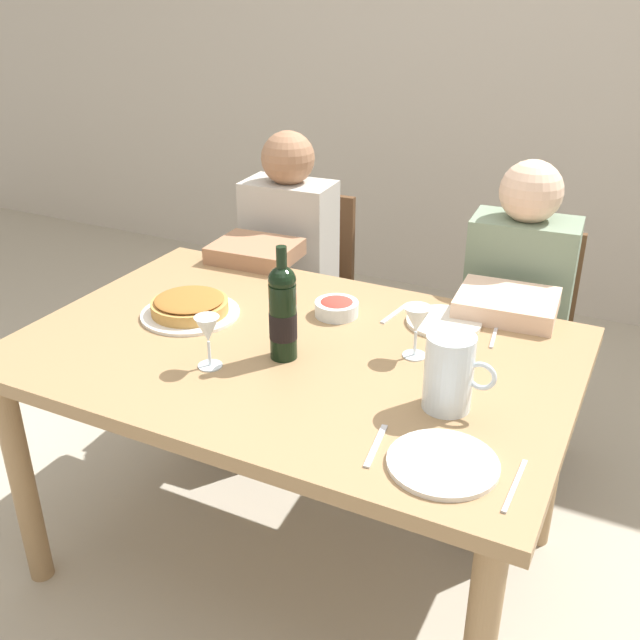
# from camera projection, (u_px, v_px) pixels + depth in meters

# --- Properties ---
(ground_plane) EXTENTS (8.00, 8.00, 0.00)m
(ground_plane) POSITION_uv_depth(u_px,v_px,m) (297.00, 556.00, 2.32)
(ground_plane) COLOR #B2A893
(back_wall) EXTENTS (8.00, 0.10, 2.80)m
(back_wall) POSITION_uv_depth(u_px,v_px,m) (515.00, 34.00, 3.56)
(back_wall) COLOR beige
(back_wall) RESTS_ON ground
(dining_table) EXTENTS (1.50, 1.00, 0.76)m
(dining_table) POSITION_uv_depth(u_px,v_px,m) (294.00, 375.00, 2.03)
(dining_table) COLOR #9E7A51
(dining_table) RESTS_ON ground
(wine_bottle) EXTENTS (0.07, 0.07, 0.31)m
(wine_bottle) POSITION_uv_depth(u_px,v_px,m) (283.00, 312.00, 1.87)
(wine_bottle) COLOR black
(wine_bottle) RESTS_ON dining_table
(water_pitcher) EXTENTS (0.17, 0.11, 0.19)m
(water_pitcher) POSITION_uv_depth(u_px,v_px,m) (449.00, 377.00, 1.67)
(water_pitcher) COLOR silver
(water_pitcher) RESTS_ON dining_table
(baked_tart) EXTENTS (0.29, 0.29, 0.06)m
(baked_tart) POSITION_uv_depth(u_px,v_px,m) (190.00, 307.00, 2.15)
(baked_tart) COLOR white
(baked_tart) RESTS_ON dining_table
(salad_bowl) EXTENTS (0.13, 0.13, 0.05)m
(salad_bowl) POSITION_uv_depth(u_px,v_px,m) (337.00, 307.00, 2.15)
(salad_bowl) COLOR silver
(salad_bowl) RESTS_ON dining_table
(wine_glass_left_diner) EXTENTS (0.07, 0.07, 0.14)m
(wine_glass_left_diner) POSITION_uv_depth(u_px,v_px,m) (417.00, 321.00, 1.89)
(wine_glass_left_diner) COLOR silver
(wine_glass_left_diner) RESTS_ON dining_table
(wine_glass_right_diner) EXTENTS (0.06, 0.06, 0.14)m
(wine_glass_right_diner) POSITION_uv_depth(u_px,v_px,m) (208.00, 332.00, 1.84)
(wine_glass_right_diner) COLOR silver
(wine_glass_right_diner) RESTS_ON dining_table
(dinner_plate_left_setting) EXTENTS (0.22, 0.22, 0.01)m
(dinner_plate_left_setting) POSITION_uv_depth(u_px,v_px,m) (444.00, 322.00, 2.11)
(dinner_plate_left_setting) COLOR silver
(dinner_plate_left_setting) RESTS_ON dining_table
(dinner_plate_right_setting) EXTENTS (0.24, 0.24, 0.01)m
(dinner_plate_right_setting) POSITION_uv_depth(u_px,v_px,m) (443.00, 463.00, 1.51)
(dinner_plate_right_setting) COLOR white
(dinner_plate_right_setting) RESTS_ON dining_table
(fork_left_setting) EXTENTS (0.03, 0.16, 0.00)m
(fork_left_setting) POSITION_uv_depth(u_px,v_px,m) (395.00, 313.00, 2.17)
(fork_left_setting) COLOR silver
(fork_left_setting) RESTS_ON dining_table
(knife_left_setting) EXTENTS (0.03, 0.18, 0.00)m
(knife_left_setting) POSITION_uv_depth(u_px,v_px,m) (495.00, 333.00, 2.05)
(knife_left_setting) COLOR silver
(knife_left_setting) RESTS_ON dining_table
(knife_right_setting) EXTENTS (0.01, 0.18, 0.00)m
(knife_right_setting) POSITION_uv_depth(u_px,v_px,m) (515.00, 485.00, 1.45)
(knife_right_setting) COLOR silver
(knife_right_setting) RESTS_ON dining_table
(spoon_right_setting) EXTENTS (0.04, 0.16, 0.00)m
(spoon_right_setting) POSITION_uv_depth(u_px,v_px,m) (376.00, 446.00, 1.57)
(spoon_right_setting) COLOR silver
(spoon_right_setting) RESTS_ON dining_table
(chair_left) EXTENTS (0.42, 0.42, 0.87)m
(chair_left) POSITION_uv_depth(u_px,v_px,m) (304.00, 286.00, 3.02)
(chair_left) COLOR brown
(chair_left) RESTS_ON ground
(diner_left) EXTENTS (0.35, 0.52, 1.16)m
(diner_left) POSITION_uv_depth(u_px,v_px,m) (277.00, 280.00, 2.78)
(diner_left) COLOR #B7B2A8
(diner_left) RESTS_ON ground
(chair_right) EXTENTS (0.43, 0.43, 0.87)m
(chair_right) POSITION_uv_depth(u_px,v_px,m) (517.00, 335.00, 2.62)
(chair_right) COLOR brown
(chair_right) RESTS_ON ground
(diner_right) EXTENTS (0.36, 0.52, 1.16)m
(diner_right) POSITION_uv_depth(u_px,v_px,m) (509.00, 333.00, 2.37)
(diner_right) COLOR gray
(diner_right) RESTS_ON ground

